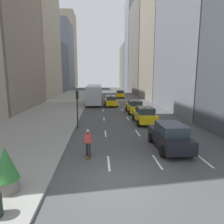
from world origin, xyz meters
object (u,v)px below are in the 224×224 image
Objects in this scene: sedan_black_near at (170,136)px; traffic_light_pole at (77,103)px; taxi_second at (120,94)px; city_bus at (94,93)px; planter_with_shrub at (6,169)px; taxi_fourth at (144,115)px; taxi_lead at (111,101)px; taxi_third at (135,106)px; skateboarder at (88,142)px.

sedan_black_near is 9.04m from traffic_light_pole.
city_bus is (-5.61, -9.50, 0.91)m from taxi_second.
sedan_black_near is at bearing 29.55° from planter_with_shrub.
sedan_black_near is at bearing -90.00° from taxi_fourth.
taxi_second is 2.26× the size of planter_with_shrub.
traffic_light_pole reaches higher than city_bus.
city_bus is 28.78m from planter_with_shrub.
city_bus is at bearing 84.23° from planter_with_shrub.
city_bus reaches higher than taxi_second.
taxi_lead reaches higher than sedan_black_near.
planter_with_shrub reaches higher than taxi_lead.
traffic_light_pole is (-6.75, -27.49, 1.53)m from taxi_second.
taxi_third is at bearing 90.00° from taxi_fourth.
city_bus is at bearing 90.48° from skateboarder.
taxi_second is 19.75m from taxi_third.
taxi_fourth is 15.04m from planter_with_shrub.
traffic_light_pole is at bearing -105.59° from taxi_lead.
skateboarder is (-5.40, -8.63, 0.08)m from taxi_fourth.
taxi_fourth is at bearing -90.00° from taxi_second.
taxi_third is at bearing -66.43° from taxi_lead.
planter_with_shrub is (-8.50, -18.38, 0.27)m from taxi_third.
sedan_black_near is 2.34× the size of planter_with_shrub.
taxi_lead is at bearing 74.41° from traffic_light_pole.
taxi_fourth is at bearing -90.00° from taxi_third.
taxi_lead and taxi_fourth have the same top height.
taxi_lead is 2.26× the size of planter_with_shrub.
taxi_lead is at bearing 82.95° from skateboarder.
skateboarder is at bearing -78.89° from traffic_light_pole.
sedan_black_near is (0.00, -7.59, 0.03)m from taxi_fourth.
taxi_fourth is at bearing 90.00° from sedan_black_near.
sedan_black_near is at bearing 10.95° from skateboarder.
sedan_black_near is (0.00, -33.31, 0.03)m from taxi_second.
planter_with_shrub reaches higher than taxi_fourth.
skateboarder is (-5.40, -34.36, 0.08)m from taxi_second.
planter_with_shrub reaches higher than skateboarder.
traffic_light_pole is at bearing 139.23° from sedan_black_near.
taxi_lead is at bearing 97.98° from sedan_black_near.
taxi_second is 0.96× the size of sedan_black_near.
planter_with_shrub reaches higher than taxi_third.
taxi_lead is 1.00× the size of taxi_third.
taxi_fourth is 0.38× the size of city_bus.
taxi_second is 0.38× the size of city_bus.
taxi_fourth is 7.14m from traffic_light_pole.
taxi_lead is at bearing -53.70° from city_bus.
taxi_third is 2.52× the size of skateboarder.
taxi_third is 11.72m from city_bus.
city_bus reaches higher than taxi_third.
city_bus is 6.65× the size of skateboarder.
taxi_fourth is 17.19m from city_bus.
skateboarder is at bearing -97.05° from taxi_lead.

